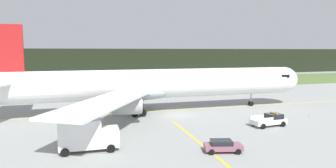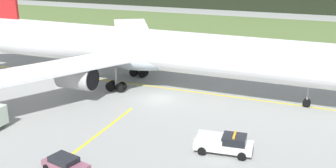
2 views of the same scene
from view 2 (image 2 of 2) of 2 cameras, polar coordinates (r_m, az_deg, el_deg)
ground at (r=51.33m, az=-1.15°, el=-2.05°), size 320.00×320.00×0.00m
grass_verge at (r=95.82m, az=9.02°, el=7.41°), size 320.00×34.58×0.04m
taxiway_centerline_main at (r=55.88m, az=-2.15°, el=-0.32°), size 82.76×3.68×0.01m
airliner at (r=54.86m, az=-3.03°, el=4.63°), size 61.52×47.57×15.04m
ops_pickup_truck at (r=38.48m, az=7.88°, el=-8.05°), size 5.33×2.54×1.94m
staff_car at (r=36.33m, az=-13.79°, el=-10.49°), size 4.39×2.86×1.30m
apron_cone at (r=41.04m, az=6.38°, el=-7.18°), size 0.47×0.47×0.60m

